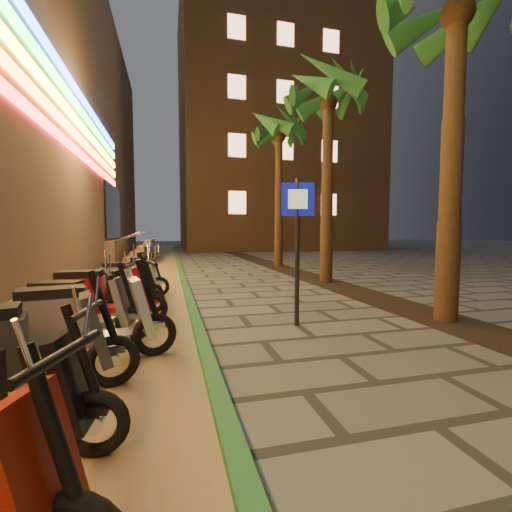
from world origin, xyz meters
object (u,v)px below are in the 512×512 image
object	(u,v)px
pedestrian_sign	(297,231)
scooter_9	(116,289)
scooter_11	(127,278)
scooter_5	(14,350)
scooter_7	(76,308)
scooter_10	(120,285)
scooter_6	(80,322)
scooter_8	(98,295)

from	to	relation	value
pedestrian_sign	scooter_9	bearing A→B (deg)	169.81
scooter_9	scooter_11	world-z (taller)	scooter_11
scooter_9	pedestrian_sign	bearing A→B (deg)	-13.40
pedestrian_sign	scooter_9	world-z (taller)	pedestrian_sign
scooter_5	scooter_11	distance (m)	5.47
pedestrian_sign	scooter_7	bearing A→B (deg)	-159.45
scooter_5	scooter_7	bearing A→B (deg)	73.40
scooter_10	scooter_9	bearing A→B (deg)	-91.11
scooter_5	scooter_9	distance (m)	3.79
scooter_5	scooter_6	distance (m)	0.94
scooter_5	scooter_10	xyz separation A→B (m)	(0.34, 4.53, -0.10)
pedestrian_sign	scooter_10	world-z (taller)	pedestrian_sign
scooter_6	scooter_7	bearing A→B (deg)	93.47
scooter_7	scooter_10	size ratio (longest dim) A/B	1.16
scooter_7	scooter_8	distance (m)	0.82
scooter_8	scooter_9	world-z (taller)	scooter_8
scooter_9	scooter_10	size ratio (longest dim) A/B	1.08
scooter_11	scooter_5	bearing A→B (deg)	-90.83
scooter_5	scooter_9	bearing A→B (deg)	70.29
pedestrian_sign	scooter_10	xyz separation A→B (m)	(-3.24, 2.53, -1.21)
scooter_8	scooter_10	world-z (taller)	scooter_8
scooter_9	scooter_11	size ratio (longest dim) A/B	0.98
scooter_11	scooter_9	bearing A→B (deg)	-87.81
scooter_5	scooter_9	xyz separation A→B (m)	(0.35, 3.77, -0.06)
scooter_8	scooter_9	bearing A→B (deg)	83.04
scooter_6	scooter_11	size ratio (longest dim) A/B	1.14
scooter_6	pedestrian_sign	bearing A→B (deg)	6.99
scooter_6	scooter_7	distance (m)	1.05
scooter_8	scooter_10	xyz separation A→B (m)	(0.12, 1.85, -0.11)
scooter_7	scooter_10	xyz separation A→B (m)	(0.27, 2.65, -0.07)
pedestrian_sign	scooter_8	bearing A→B (deg)	-172.91
scooter_7	scooter_5	bearing A→B (deg)	-83.52
pedestrian_sign	scooter_5	size ratio (longest dim) A/B	1.43
pedestrian_sign	scooter_11	bearing A→B (deg)	151.33
scooter_7	scooter_9	xyz separation A→B (m)	(0.28, 1.89, -0.03)
scooter_8	scooter_9	size ratio (longest dim) A/B	1.14
scooter_5	scooter_7	xyz separation A→B (m)	(0.07, 1.88, -0.03)
scooter_8	scooter_10	size ratio (longest dim) A/B	1.24
scooter_10	scooter_8	bearing A→B (deg)	-95.76
scooter_9	scooter_10	distance (m)	0.76
scooter_9	scooter_10	world-z (taller)	scooter_9
pedestrian_sign	scooter_6	xyz separation A→B (m)	(-3.22, -1.13, -1.10)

